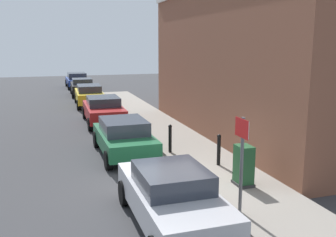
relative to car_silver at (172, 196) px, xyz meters
name	(u,v)px	position (x,y,z in m)	size (l,w,h in m)	color
ground	(165,187)	(0.56, 2.35, -0.72)	(80.00, 80.00, 0.00)	#38383A
sidewalk	(168,133)	(2.57, 8.35, -0.65)	(2.36, 30.00, 0.15)	gray
corner_building	(285,25)	(7.57, 7.18, 4.15)	(7.74, 13.65, 9.74)	brown
car_silver	(172,196)	(0.00, 0.00, 0.00)	(1.81, 4.08, 1.39)	#B7B7BC
car_green	(124,136)	(0.05, 5.82, 0.00)	(1.91, 4.00, 1.36)	#195933
car_red	(103,109)	(0.14, 11.77, 0.01)	(1.94, 4.28, 1.39)	maroon
car_yellow	(89,95)	(0.03, 17.74, 0.02)	(1.87, 4.27, 1.40)	gold
car_black	(82,87)	(0.05, 23.03, -0.01)	(1.87, 4.09, 1.35)	black
car_blue	(77,80)	(0.03, 28.56, 0.01)	(1.96, 4.30, 1.41)	navy
utility_cabinet	(244,167)	(2.61, 1.46, -0.04)	(0.46, 0.61, 1.15)	#1E4C28
bollard_near_cabinet	(219,149)	(2.71, 3.30, -0.02)	(0.14, 0.14, 1.04)	black
bollard_far_kerb	(170,137)	(1.64, 5.20, -0.02)	(0.14, 0.14, 1.04)	black
street_sign	(242,151)	(1.67, -0.09, 0.94)	(0.08, 0.60, 2.30)	#59595B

